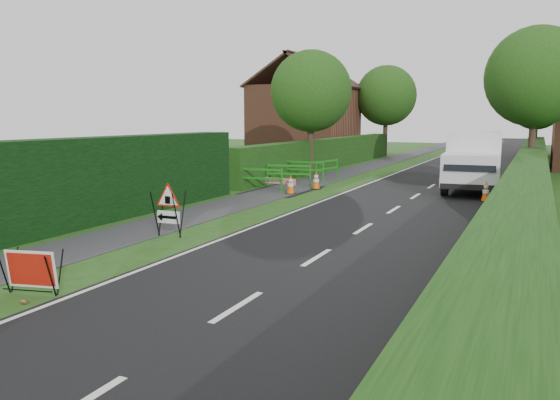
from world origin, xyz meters
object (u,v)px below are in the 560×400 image
(triangle_sign, at_px, (167,206))
(works_van, at_px, (474,160))
(red_rect_sign, at_px, (31,270))
(hatchback_car, at_px, (472,159))

(triangle_sign, height_order, works_van, works_van)
(works_van, bearing_deg, triangle_sign, -118.48)
(triangle_sign, bearing_deg, red_rect_sign, -84.67)
(works_van, bearing_deg, hatchback_car, 92.99)
(works_van, height_order, hatchback_car, works_van)
(works_van, bearing_deg, red_rect_sign, -110.04)
(works_van, xyz_separation_m, hatchback_car, (-1.26, 11.64, -0.77))
(red_rect_sign, distance_m, hatchback_car, 29.62)
(triangle_sign, bearing_deg, hatchback_car, 75.58)
(hatchback_car, bearing_deg, red_rect_sign, -86.40)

